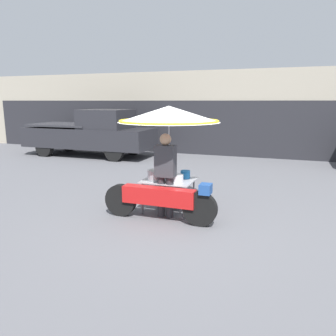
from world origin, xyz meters
name	(u,v)px	position (x,y,z in m)	size (l,w,h in m)	color
ground_plane	(171,220)	(0.00, 0.00, 0.00)	(36.00, 36.00, 0.00)	slate
shopfront_building	(239,113)	(0.00, 8.74, 1.70)	(28.00, 2.06, 3.42)	#B2A893
vendor_motorcycle_cart	(168,130)	(-0.21, 0.40, 1.65)	(2.22, 1.99, 2.12)	black
vendor_person	(165,171)	(-0.17, 0.14, 0.91)	(0.38, 0.22, 1.62)	#2D2D33
pickup_truck	(92,134)	(-5.49, 5.89, 0.91)	(5.32, 1.87, 1.88)	black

